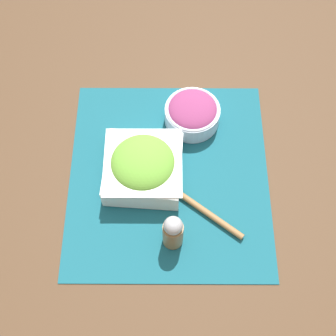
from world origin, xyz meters
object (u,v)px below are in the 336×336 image
wooden_spoon (180,194)px  pepper_shaker (172,232)px  lettuce_bowl (142,166)px  onion_bowl (192,113)px

wooden_spoon → pepper_shaker: bearing=170.1°
lettuce_bowl → wooden_spoon: size_ratio=0.89×
lettuce_bowl → onion_bowl: (0.13, -0.10, -0.01)m
wooden_spoon → pepper_shaker: 0.10m
lettuce_bowl → wooden_spoon: lettuce_bowl is taller
lettuce_bowl → onion_bowl: size_ratio=1.36×
lettuce_bowl → pepper_shaker: (-0.14, -0.06, 0.01)m
lettuce_bowl → onion_bowl: lettuce_bowl is taller
onion_bowl → pepper_shaker: size_ratio=1.24×
lettuce_bowl → wooden_spoon: bearing=-122.8°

